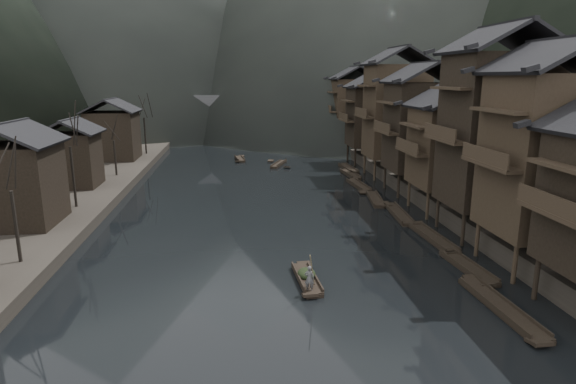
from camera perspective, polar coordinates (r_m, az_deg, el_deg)
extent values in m
plane|color=black|center=(32.44, -0.64, -9.44)|extent=(300.00, 300.00, 0.00)
cube|color=#2D2823|center=(80.21, 22.14, 4.09)|extent=(40.00, 200.00, 1.80)
cube|color=#2D2823|center=(77.73, -30.53, 2.71)|extent=(40.00, 200.00, 1.20)
cylinder|color=black|center=(31.65, 27.35, -9.09)|extent=(0.30, 0.30, 2.90)
cube|color=#33291C|center=(27.91, 29.47, -2.36)|extent=(1.20, 5.70, 0.25)
cylinder|color=#33291C|center=(33.36, 25.30, -7.73)|extent=(0.30, 0.30, 2.90)
cylinder|color=#33291C|center=(37.26, 21.51, -5.19)|extent=(0.30, 0.30, 2.90)
cylinder|color=#33291C|center=(34.84, 29.19, -7.29)|extent=(0.30, 0.30, 2.90)
cylinder|color=#33291C|center=(38.60, 25.15, -4.91)|extent=(0.30, 0.30, 2.90)
cube|color=#33291C|center=(35.44, 28.64, 3.86)|extent=(7.00, 6.00, 10.23)
cube|color=#33291C|center=(33.41, 22.88, 3.07)|extent=(1.20, 5.70, 0.25)
cylinder|color=black|center=(39.12, 20.05, -4.20)|extent=(0.30, 0.30, 2.90)
cylinder|color=black|center=(43.28, 17.30, -2.31)|extent=(0.30, 0.30, 2.90)
cylinder|color=black|center=(40.39, 23.56, -3.97)|extent=(0.30, 0.30, 2.90)
cylinder|color=black|center=(44.44, 20.56, -2.17)|extent=(0.30, 0.30, 2.90)
cube|color=black|center=(41.23, 23.30, 6.64)|extent=(7.00, 6.00, 11.79)
cube|color=#33291C|center=(39.50, 18.13, 5.95)|extent=(1.20, 5.70, 0.25)
cylinder|color=#33291C|center=(45.23, 16.21, -1.57)|extent=(0.30, 0.30, 2.90)
cylinder|color=#33291C|center=(49.56, 14.14, -0.14)|extent=(0.30, 0.30, 2.90)
cylinder|color=#33291C|center=(46.34, 19.36, -1.44)|extent=(0.30, 0.30, 2.90)
cylinder|color=#33291C|center=(50.57, 17.07, -0.06)|extent=(0.30, 0.30, 2.90)
cube|color=#33291C|center=(47.68, 18.98, 5.06)|extent=(7.00, 6.00, 7.29)
cube|color=#33291C|center=(46.18, 14.43, 4.66)|extent=(1.20, 5.70, 0.25)
cylinder|color=black|center=(52.49, 12.95, 0.68)|extent=(0.30, 0.30, 2.90)
cylinder|color=black|center=(56.94, 11.40, 1.75)|extent=(0.30, 0.30, 2.90)
cylinder|color=black|center=(53.45, 15.74, 0.74)|extent=(0.30, 0.30, 2.90)
cylinder|color=black|center=(57.83, 14.00, 1.79)|extent=(0.30, 0.30, 2.90)
cube|color=black|center=(54.85, 15.56, 7.43)|extent=(7.00, 6.00, 9.41)
cube|color=#33291C|center=(53.56, 11.52, 7.01)|extent=(1.20, 5.70, 0.25)
cylinder|color=#33291C|center=(60.88, 10.23, 2.55)|extent=(0.30, 0.30, 2.90)
cylinder|color=#33291C|center=(65.42, 9.06, 3.35)|extent=(0.30, 0.30, 2.90)
cylinder|color=#33291C|center=(61.71, 12.68, 2.58)|extent=(0.30, 0.30, 2.90)
cylinder|color=#33291C|center=(66.19, 11.36, 3.37)|extent=(0.30, 0.30, 2.90)
cube|color=#33291C|center=(63.19, 12.62, 9.28)|extent=(7.00, 6.00, 11.48)
cube|color=#33291C|center=(62.07, 9.05, 8.84)|extent=(1.20, 5.70, 0.25)
cylinder|color=black|center=(70.38, 7.97, 4.10)|extent=(0.30, 0.30, 2.90)
cylinder|color=black|center=(74.98, 7.08, 4.70)|extent=(0.30, 0.30, 2.90)
cylinder|color=black|center=(71.09, 10.12, 4.12)|extent=(0.30, 0.30, 2.90)
cylinder|color=black|center=(75.66, 9.12, 4.71)|extent=(0.30, 0.30, 2.90)
cube|color=black|center=(72.82, 10.04, 8.73)|extent=(7.00, 6.00, 8.48)
cube|color=#33291C|center=(71.85, 6.93, 8.44)|extent=(1.20, 5.70, 0.25)
cylinder|color=#33291C|center=(81.93, 5.94, 5.48)|extent=(0.30, 0.30, 2.90)
cylinder|color=#33291C|center=(86.59, 5.28, 5.92)|extent=(0.30, 0.30, 2.90)
cylinder|color=#33291C|center=(82.55, 7.82, 5.48)|extent=(0.30, 0.30, 2.90)
cylinder|color=#33291C|center=(87.17, 7.06, 5.93)|extent=(0.30, 0.30, 2.90)
cube|color=#33291C|center=(84.34, 7.79, 9.82)|extent=(7.00, 6.00, 9.61)
cube|color=#33291C|center=(83.51, 5.08, 9.53)|extent=(1.20, 5.70, 0.25)
cube|color=black|center=(44.25, -29.54, 1.06)|extent=(6.00, 6.00, 6.50)
cube|color=black|center=(57.20, -24.11, 3.74)|extent=(5.00, 5.00, 5.80)
cube|color=black|center=(74.31, -19.99, 6.49)|extent=(6.50, 6.50, 6.80)
cylinder|color=black|center=(35.30, -29.59, -3.22)|extent=(0.24, 0.24, 4.72)
cylinder|color=black|center=(47.78, -23.29, 1.95)|extent=(0.24, 0.24, 5.57)
cylinder|color=black|center=(61.90, -19.35, 4.08)|extent=(0.24, 0.24, 4.24)
cylinder|color=black|center=(78.26, -16.65, 6.59)|extent=(0.24, 0.24, 5.55)
cube|color=black|center=(29.91, 23.91, -12.43)|extent=(1.40, 7.63, 0.30)
cube|color=black|center=(29.83, 23.94, -12.11)|extent=(1.44, 7.48, 0.10)
cube|color=black|center=(32.81, 20.99, -9.56)|extent=(0.97, 0.96, 0.37)
cube|color=black|center=(27.06, 27.59, -15.32)|extent=(0.97, 0.96, 0.37)
cube|color=black|center=(34.84, 20.51, -8.41)|extent=(1.54, 5.99, 0.30)
cube|color=black|center=(34.78, 20.53, -8.13)|extent=(1.58, 5.88, 0.10)
cube|color=black|center=(37.26, 18.89, -6.62)|extent=(0.99, 0.80, 0.32)
cube|color=black|center=(32.39, 22.43, -10.00)|extent=(0.99, 0.80, 0.32)
cube|color=black|center=(40.07, 16.78, -5.26)|extent=(1.48, 7.28, 0.30)
cube|color=black|center=(40.01, 16.80, -5.02)|extent=(1.53, 7.13, 0.10)
cube|color=black|center=(43.14, 15.26, -3.63)|extent=(0.98, 0.93, 0.36)
cube|color=black|center=(36.97, 18.59, -6.75)|extent=(0.98, 0.93, 0.36)
cube|color=black|center=(46.21, 12.91, -2.53)|extent=(1.60, 7.36, 0.30)
cube|color=black|center=(46.16, 12.93, -2.32)|extent=(1.64, 7.21, 0.10)
cube|color=black|center=(49.29, 11.36, -1.28)|extent=(0.99, 0.96, 0.36)
cube|color=black|center=(43.11, 14.72, -3.61)|extent=(0.99, 0.96, 0.36)
cube|color=black|center=(51.17, 10.27, -0.85)|extent=(1.93, 6.35, 0.30)
cube|color=black|center=(51.13, 10.27, -0.65)|extent=(1.97, 6.23, 0.10)
cube|color=black|center=(53.80, 8.98, 0.06)|extent=(1.03, 0.89, 0.33)
cube|color=black|center=(48.50, 11.71, -1.54)|extent=(1.03, 0.89, 0.33)
cube|color=black|center=(57.29, 8.35, 0.77)|extent=(1.61, 6.25, 0.30)
cube|color=black|center=(57.26, 8.35, 0.94)|extent=(1.65, 6.13, 0.10)
cube|color=black|center=(60.12, 7.88, 1.52)|extent=(1.00, 0.84, 0.33)
cube|color=black|center=(54.42, 8.87, 0.22)|extent=(1.00, 0.84, 0.33)
cube|color=black|center=(63.64, 7.39, 2.07)|extent=(1.51, 6.16, 0.30)
cube|color=black|center=(63.61, 7.40, 2.23)|extent=(1.56, 6.04, 0.10)
cube|color=black|center=(66.45, 6.98, 2.69)|extent=(0.98, 0.81, 0.33)
cube|color=black|center=(60.79, 7.85, 1.65)|extent=(0.98, 0.81, 0.33)
cube|color=black|center=(67.61, 7.16, 2.75)|extent=(1.53, 6.66, 0.30)
cube|color=black|center=(67.58, 7.16, 2.90)|extent=(1.58, 6.53, 0.10)
cube|color=black|center=(70.66, 6.75, 3.34)|extent=(0.99, 0.87, 0.34)
cube|color=black|center=(64.52, 7.62, 2.35)|extent=(0.99, 0.87, 0.34)
cube|color=black|center=(70.60, -1.11, 3.31)|extent=(2.96, 5.88, 0.30)
cube|color=black|center=(70.57, -1.12, 3.46)|extent=(2.97, 5.78, 0.10)
cube|color=black|center=(73.11, -2.06, 3.77)|extent=(1.05, 0.98, 0.32)
cube|color=black|center=(68.07, -0.10, 3.05)|extent=(1.05, 0.98, 0.32)
cube|color=black|center=(75.42, -5.73, 3.90)|extent=(1.63, 5.05, 0.30)
cube|color=black|center=(75.39, -5.74, 4.04)|extent=(1.67, 4.96, 0.10)
cube|color=black|center=(77.73, -5.53, 4.30)|extent=(0.92, 0.72, 0.30)
cube|color=black|center=(73.07, -5.96, 3.70)|extent=(0.92, 0.72, 0.30)
cube|color=black|center=(88.95, -2.57, 5.42)|extent=(2.74, 5.44, 0.30)
cube|color=black|center=(88.92, -2.57, 5.53)|extent=(2.75, 5.35, 0.10)
cube|color=black|center=(91.41, -2.13, 5.73)|extent=(1.02, 0.92, 0.31)
cube|color=black|center=(86.46, -3.04, 5.27)|extent=(1.02, 0.92, 0.31)
cube|color=black|center=(101.67, -3.95, 6.42)|extent=(2.31, 4.86, 0.30)
cube|color=black|center=(101.65, -3.96, 6.52)|extent=(2.33, 4.78, 0.10)
cube|color=black|center=(103.81, -4.36, 6.63)|extent=(0.98, 0.81, 0.30)
cube|color=black|center=(99.50, -3.53, 6.35)|extent=(0.98, 0.81, 0.30)
cube|color=#4C4C4F|center=(101.92, -4.62, 10.40)|extent=(40.00, 6.00, 1.60)
cube|color=#4C4C4F|center=(99.16, -4.59, 11.07)|extent=(40.00, 0.50, 1.00)
cube|color=#4C4C4F|center=(104.56, -4.68, 11.19)|extent=(40.00, 0.50, 1.00)
cube|color=#4C4C4F|center=(102.78, -12.48, 7.92)|extent=(3.20, 6.00, 6.40)
cube|color=#4C4C4F|center=(102.19, -7.13, 8.10)|extent=(3.20, 6.00, 6.40)
cube|color=#4C4C4F|center=(102.44, -2.04, 8.21)|extent=(3.20, 6.00, 6.40)
cube|color=#4C4C4F|center=(103.55, 3.27, 8.25)|extent=(3.20, 6.00, 6.40)
cube|color=black|center=(30.94, 2.23, -10.32)|extent=(1.35, 4.92, 0.30)
cube|color=black|center=(30.87, 2.23, -10.02)|extent=(1.40, 4.83, 0.10)
cube|color=black|center=(33.03, 1.89, -8.47)|extent=(0.93, 0.66, 0.30)
cube|color=black|center=(28.76, 2.63, -11.94)|extent=(0.93, 0.66, 0.30)
ellipsoid|color=black|center=(30.91, 2.20, -9.06)|extent=(1.16, 1.52, 0.70)
imported|color=#57585A|center=(28.81, 2.56, -9.80)|extent=(0.68, 0.54, 1.63)
cylinder|color=#8C7A51|center=(27.94, 3.03, -5.06)|extent=(0.81, 2.50, 3.38)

